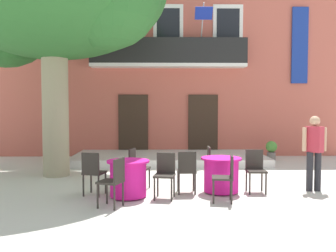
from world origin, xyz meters
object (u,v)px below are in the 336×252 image
cafe_chair_middle_0 (187,169)px  cafe_chair_middle_3 (213,163)px  cafe_chair_near_tree_1 (114,179)px  cafe_chair_near_tree_3 (137,166)px  ground_planter_left (62,153)px  pedestrian_mid_plaza (314,149)px  cafe_chair_near_tree_2 (165,172)px  cafe_table_middle (221,175)px  cafe_chair_near_tree_0 (93,171)px  cafe_table_near_tree (128,178)px  cafe_chair_middle_2 (255,168)px  ground_planter_right (271,150)px  cafe_chair_middle_1 (226,175)px

cafe_chair_middle_0 → cafe_chair_middle_3: size_ratio=1.00×
cafe_chair_near_tree_1 → cafe_chair_near_tree_3: (0.31, 1.47, 0.00)m
cafe_chair_near_tree_3 → cafe_chair_middle_0: bearing=-23.0°
ground_planter_left → pedestrian_mid_plaza: (6.61, -4.03, 0.60)m
cafe_chair_near_tree_1 → pedestrian_mid_plaza: (4.21, 1.22, 0.40)m
cafe_chair_near_tree_2 → cafe_table_middle: bearing=19.4°
cafe_chair_near_tree_0 → cafe_table_middle: size_ratio=1.05×
cafe_chair_middle_3 → cafe_table_near_tree: bearing=-149.5°
cafe_chair_near_tree_3 → cafe_chair_middle_3: bearing=11.9°
cafe_chair_near_tree_1 → cafe_chair_near_tree_0: bearing=122.8°
ground_planter_left → cafe_chair_near_tree_1: bearing=-65.4°
cafe_chair_middle_2 → ground_planter_right: bearing=68.7°
cafe_table_near_tree → cafe_table_middle: bearing=10.6°
cafe_table_middle → pedestrian_mid_plaza: (2.06, 0.12, 0.54)m
cafe_table_near_tree → cafe_chair_near_tree_2: bearing=-4.4°
cafe_table_near_tree → pedestrian_mid_plaza: size_ratio=0.52×
cafe_chair_near_tree_3 → cafe_chair_middle_0: 1.19m
cafe_chair_near_tree_2 → cafe_chair_middle_2: size_ratio=1.00×
cafe_chair_near_tree_2 → cafe_chair_middle_0: (0.46, 0.34, 0.00)m
cafe_chair_middle_0 → cafe_chair_middle_3: same height
cafe_chair_near_tree_0 → cafe_chair_middle_3: size_ratio=1.00×
cafe_chair_near_tree_0 → ground_planter_left: size_ratio=1.54×
cafe_chair_middle_0 → pedestrian_mid_plaza: bearing=4.3°
cafe_chair_near_tree_0 → cafe_chair_near_tree_2: size_ratio=1.00×
cafe_chair_near_tree_2 → ground_planter_left: cafe_chair_near_tree_2 is taller
ground_planter_left → cafe_chair_middle_3: bearing=-37.1°
cafe_table_near_tree → cafe_chair_middle_3: (1.90, 1.12, 0.14)m
cafe_table_near_tree → cafe_chair_middle_3: size_ratio=0.95×
cafe_chair_near_tree_2 → cafe_chair_middle_3: bearing=45.8°
ground_planter_right → pedestrian_mid_plaza: 4.43m
cafe_chair_near_tree_3 → cafe_chair_middle_3: 1.82m
cafe_chair_middle_0 → cafe_chair_middle_3: (0.68, 0.84, 0.00)m
cafe_table_middle → cafe_chair_middle_1: 0.77m
cafe_chair_near_tree_3 → cafe_chair_middle_3: same height
cafe_chair_middle_2 → pedestrian_mid_plaza: bearing=2.9°
cafe_chair_middle_0 → cafe_chair_near_tree_0: bearing=-175.6°
ground_planter_left → cafe_chair_middle_2: bearing=-37.7°
ground_planter_left → cafe_chair_middle_0: bearing=-48.1°
cafe_chair_middle_2 → ground_planter_left: 6.71m
cafe_chair_near_tree_1 → cafe_chair_middle_1: same height
cafe_chair_middle_2 → ground_planter_left: size_ratio=1.54×
cafe_chair_near_tree_2 → ground_planter_left: 5.67m
cafe_chair_near_tree_1 → cafe_chair_middle_1: size_ratio=1.00×
cafe_chair_near_tree_1 → ground_planter_left: size_ratio=1.54×
cafe_chair_near_tree_1 → ground_planter_left: bearing=114.6°
cafe_chair_near_tree_0 → cafe_chair_middle_2: 3.47m
cafe_table_near_tree → ground_planter_left: 5.21m
cafe_chair_near_tree_1 → ground_planter_right: (4.63, 5.59, -0.15)m
cafe_table_near_tree → cafe_chair_near_tree_0: cafe_chair_near_tree_0 is taller
pedestrian_mid_plaza → ground_planter_left: bearing=148.7°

